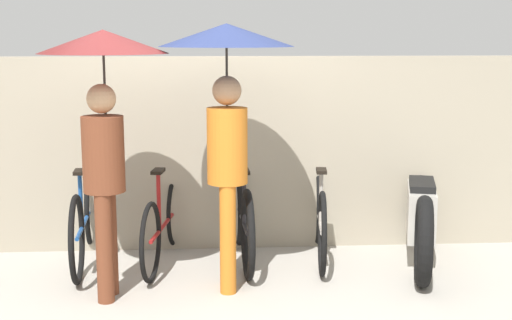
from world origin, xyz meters
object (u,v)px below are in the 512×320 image
(parked_bicycle_0, at_px, (84,220))
(pedestrian_center, at_px, (227,79))
(motorcycle, at_px, (421,216))
(parked_bicycle_1, at_px, (164,223))
(parked_bicycle_3, at_px, (320,217))
(parked_bicycle_2, at_px, (242,218))
(pedestrian_leading, at_px, (103,89))

(parked_bicycle_0, height_order, pedestrian_center, pedestrian_center)
(pedestrian_center, relative_size, motorcycle, 1.01)
(parked_bicycle_1, bearing_deg, motorcycle, -84.37)
(parked_bicycle_3, distance_m, motorcycle, 0.92)
(parked_bicycle_0, distance_m, motorcycle, 3.05)
(parked_bicycle_0, xyz_separation_m, motorcycle, (3.04, -0.14, 0.03))
(parked_bicycle_2, distance_m, parked_bicycle_3, 0.71)
(parked_bicycle_1, distance_m, parked_bicycle_2, 0.71)
(parked_bicycle_0, relative_size, parked_bicycle_1, 1.07)
(parked_bicycle_2, xyz_separation_m, pedestrian_leading, (-1.09, -0.79, 1.23))
(pedestrian_center, bearing_deg, parked_bicycle_3, 39.88)
(parked_bicycle_1, bearing_deg, pedestrian_leading, 162.79)
(parked_bicycle_0, distance_m, pedestrian_leading, 1.53)
(parked_bicycle_2, bearing_deg, parked_bicycle_3, -90.01)
(parked_bicycle_0, bearing_deg, pedestrian_leading, -161.21)
(parked_bicycle_0, relative_size, pedestrian_leading, 0.89)
(parked_bicycle_2, relative_size, motorcycle, 0.84)
(parked_bicycle_1, distance_m, motorcycle, 2.33)
(parked_bicycle_1, bearing_deg, parked_bicycle_2, -81.90)
(parked_bicycle_2, distance_m, pedestrian_center, 1.46)
(parked_bicycle_0, relative_size, pedestrian_center, 0.87)
(parked_bicycle_2, xyz_separation_m, pedestrian_center, (-0.15, -0.66, 1.30))
(parked_bicycle_2, bearing_deg, motorcycle, -96.03)
(parked_bicycle_0, relative_size, parked_bicycle_3, 1.09)
(pedestrian_leading, bearing_deg, parked_bicycle_0, 115.44)
(parked_bicycle_1, xyz_separation_m, pedestrian_center, (0.56, -0.66, 1.33))
(parked_bicycle_0, distance_m, pedestrian_center, 1.95)
(parked_bicycle_1, xyz_separation_m, pedestrian_leading, (-0.38, -0.80, 1.26))
(parked_bicycle_1, height_order, pedestrian_center, pedestrian_center)
(parked_bicycle_0, xyz_separation_m, parked_bicycle_3, (2.14, -0.00, -0.01))
(parked_bicycle_3, distance_m, pedestrian_leading, 2.34)
(pedestrian_leading, bearing_deg, parked_bicycle_3, 27.94)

